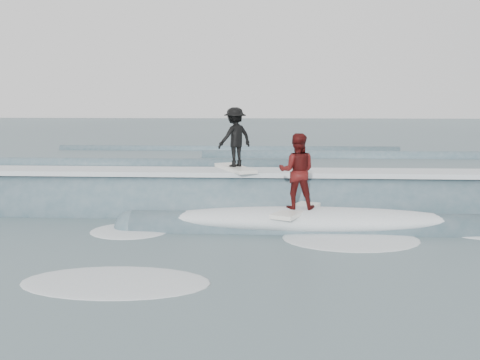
{
  "coord_description": "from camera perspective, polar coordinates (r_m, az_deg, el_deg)",
  "views": [
    {
      "loc": [
        0.79,
        -12.39,
        3.3
      ],
      "look_at": [
        0.0,
        2.03,
        1.1
      ],
      "focal_mm": 40.0,
      "sensor_mm": 36.0,
      "label": 1
    }
  ],
  "objects": [
    {
      "name": "ground",
      "position": [
        12.84,
        -0.5,
        -6.23
      ],
      "size": [
        160.0,
        160.0,
        0.0
      ],
      "primitive_type": "plane",
      "color": "#384952",
      "rests_on": "ground"
    },
    {
      "name": "breaking_wave",
      "position": [
        15.54,
        0.86,
        -3.45
      ],
      "size": [
        23.94,
        3.96,
        2.35
      ],
      "color": "#395460",
      "rests_on": "ground"
    },
    {
      "name": "surfer_black",
      "position": [
        15.49,
        -0.54,
        4.32
      ],
      "size": [
        1.37,
        2.04,
        1.81
      ],
      "color": "silver",
      "rests_on": "ground"
    },
    {
      "name": "surfer_red",
      "position": [
        13.36,
        6.09,
        0.6
      ],
      "size": [
        1.36,
        2.04,
        1.99
      ],
      "color": "white",
      "rests_on": "ground"
    },
    {
      "name": "whitewater",
      "position": [
        12.19,
        10.81,
        -7.19
      ],
      "size": [
        11.83,
        5.92,
        0.1
      ],
      "color": "white",
      "rests_on": "ground"
    },
    {
      "name": "far_swells",
      "position": [
        30.23,
        1.68,
        2.39
      ],
      "size": [
        38.85,
        8.65,
        0.8
      ],
      "color": "#395460",
      "rests_on": "ground"
    }
  ]
}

